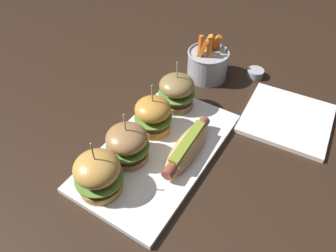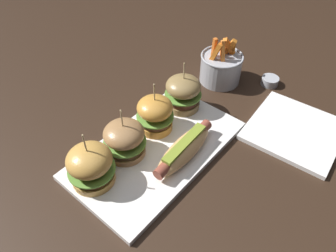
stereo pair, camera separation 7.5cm
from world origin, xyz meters
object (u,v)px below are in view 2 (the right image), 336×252
platter_main (157,149)px  sauce_ramekin (270,81)px  hot_dog (184,149)px  slider_center_left (125,139)px  slider_far_right (183,92)px  slider_far_left (91,165)px  fries_bucket (221,67)px  side_plate (295,130)px  slider_center_right (155,114)px

platter_main → sauce_ramekin: bearing=-11.0°
hot_dog → slider_center_left: slider_center_left is taller
hot_dog → slider_far_right: slider_far_right is taller
slider_far_left → sauce_ramekin: 0.58m
fries_bucket → hot_dog: bearing=-160.8°
slider_far_right → slider_center_left: bearing=-179.6°
slider_far_left → sauce_ramekin: bearing=-12.2°
hot_dog → fries_bucket: (0.31, 0.11, 0.01)m
hot_dog → slider_center_left: 0.14m
hot_dog → slider_far_right: 0.17m
hot_dog → sauce_ramekin: bearing=-2.5°
platter_main → hot_dog: bearing=-69.7°
slider_far_right → side_plate: size_ratio=0.63×
slider_far_right → side_plate: (0.12, -0.27, -0.05)m
slider_center_left → sauce_ramekin: (0.47, -0.12, -0.05)m
hot_dog → slider_far_left: size_ratio=1.43×
fries_bucket → sauce_ramekin: fries_bucket is taller
hot_dog → slider_far_right: size_ratio=1.43×
slider_far_right → sauce_ramekin: size_ratio=2.73×
fries_bucket → slider_center_left: bearing=-179.8°
fries_bucket → slider_far_left: bearing=-179.6°
slider_center_right → hot_dog: bearing=-102.9°
slider_far_right → slider_far_left: bearing=-179.4°
slider_center_right → platter_main: bearing=-136.1°
slider_center_left → platter_main: bearing=-37.9°
slider_center_left → fries_bucket: (0.39, 0.00, -0.01)m
slider_center_right → fries_bucket: (0.29, -0.00, -0.01)m
sauce_ramekin → slider_far_right: bearing=154.0°
slider_center_left → slider_center_right: slider_center_right is taller
slider_far_left → fries_bucket: size_ratio=0.99×
fries_bucket → platter_main: bearing=-172.2°
hot_dog → slider_center_right: size_ratio=1.45×
slider_far_left → slider_center_right: (0.20, 0.00, -0.00)m
side_plate → slider_far_left: bearing=148.2°
slider_far_left → fries_bucket: 0.49m
platter_main → side_plate: 0.35m
sauce_ramekin → side_plate: bearing=-134.4°
platter_main → slider_far_left: (-0.16, 0.04, 0.05)m
slider_center_right → fries_bucket: bearing=-0.2°
slider_far_right → side_plate: bearing=-66.4°
hot_dog → platter_main: bearing=110.3°
fries_bucket → sauce_ramekin: (0.08, -0.13, -0.03)m
hot_dog → side_plate: bearing=-32.6°
platter_main → hot_dog: (0.02, -0.06, 0.03)m
platter_main → slider_far_left: size_ratio=3.03×
slider_center_left → side_plate: size_ratio=0.61×
slider_center_left → sauce_ramekin: bearing=-14.8°
slider_center_left → sauce_ramekin: slider_center_left is taller
slider_far_left → side_plate: 0.51m
hot_dog → sauce_ramekin: hot_dog is taller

